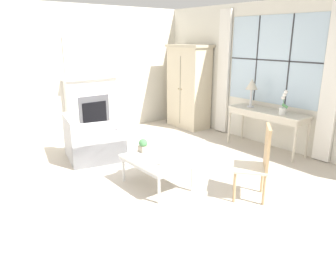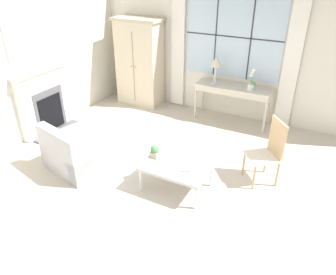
# 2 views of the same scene
# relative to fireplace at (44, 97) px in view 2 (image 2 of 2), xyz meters

# --- Properties ---
(ground_plane) EXTENTS (14.00, 14.00, 0.00)m
(ground_plane) POSITION_rel_fireplace_xyz_m (2.91, -0.54, -0.73)
(ground_plane) COLOR #BCB2A3
(wall_back_windowed) EXTENTS (7.20, 0.14, 2.80)m
(wall_back_windowed) POSITION_rel_fireplace_xyz_m (2.91, 2.48, 0.67)
(wall_back_windowed) COLOR silver
(wall_back_windowed) RESTS_ON ground_plane
(wall_left) EXTENTS (0.06, 7.20, 2.80)m
(wall_left) POSITION_rel_fireplace_xyz_m (-0.12, 0.06, 0.67)
(wall_left) COLOR silver
(wall_left) RESTS_ON ground_plane
(fireplace) EXTENTS (0.34, 1.28, 2.14)m
(fireplace) POSITION_rel_fireplace_xyz_m (0.00, 0.00, 0.00)
(fireplace) COLOR #515156
(fireplace) RESTS_ON ground_plane
(armoire) EXTENTS (1.09, 0.60, 1.96)m
(armoire) POSITION_rel_fireplace_xyz_m (0.85, 2.14, 0.25)
(armoire) COLOR beige
(armoire) RESTS_ON ground_plane
(console_table) EXTENTS (1.58, 0.51, 0.78)m
(console_table) POSITION_rel_fireplace_xyz_m (3.11, 2.14, -0.04)
(console_table) COLOR beige
(console_table) RESTS_ON ground_plane
(table_lamp) EXTENTS (0.24, 0.24, 0.57)m
(table_lamp) POSITION_rel_fireplace_xyz_m (2.70, 2.15, 0.48)
(table_lamp) COLOR silver
(table_lamp) RESTS_ON console_table
(potted_orchid) EXTENTS (0.16, 0.12, 0.45)m
(potted_orchid) POSITION_rel_fireplace_xyz_m (3.47, 2.08, 0.21)
(potted_orchid) COLOR white
(potted_orchid) RESTS_ON console_table
(armchair_upholstered) EXTENTS (1.15, 1.13, 0.80)m
(armchair_upholstered) POSITION_rel_fireplace_xyz_m (1.44, -0.72, -0.47)
(armchair_upholstered) COLOR #B2B2B7
(armchair_upholstered) RESTS_ON ground_plane
(side_chair_wooden) EXTENTS (0.62, 0.62, 1.03)m
(side_chair_wooden) POSITION_rel_fireplace_xyz_m (4.28, 0.34, -0.17)
(side_chair_wooden) COLOR beige
(side_chair_wooden) RESTS_ON ground_plane
(coffee_table) EXTENTS (1.00, 0.70, 0.43)m
(coffee_table) POSITION_rel_fireplace_xyz_m (3.13, -0.51, -0.35)
(coffee_table) COLOR silver
(coffee_table) RESTS_ON ground_plane
(potted_plant_small) EXTENTS (0.13, 0.13, 0.21)m
(potted_plant_small) POSITION_rel_fireplace_xyz_m (2.75, -0.49, -0.20)
(potted_plant_small) COLOR tan
(potted_plant_small) RESTS_ON coffee_table
(pillar_candle) EXTENTS (0.09, 0.09, 0.14)m
(pillar_candle) POSITION_rel_fireplace_xyz_m (3.38, -0.60, -0.24)
(pillar_candle) COLOR silver
(pillar_candle) RESTS_ON coffee_table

